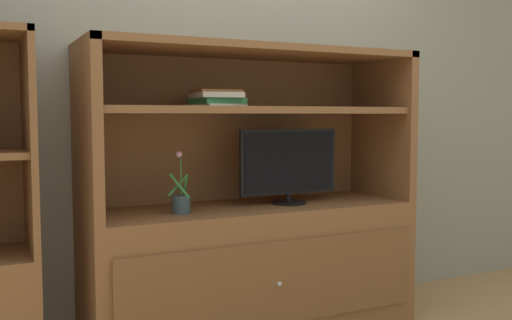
% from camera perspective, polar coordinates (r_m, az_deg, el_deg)
% --- Properties ---
extents(painted_rear_wall, '(6.00, 0.10, 2.80)m').
position_cam_1_polar(painted_rear_wall, '(3.42, -2.99, 8.03)').
color(painted_rear_wall, gray).
rests_on(painted_rear_wall, ground_plane).
extents(media_console, '(1.78, 0.61, 1.54)m').
position_cam_1_polar(media_console, '(3.17, -0.44, -8.07)').
color(media_console, brown).
rests_on(media_console, ground_plane).
extents(tv_monitor, '(0.59, 0.19, 0.41)m').
position_cam_1_polar(tv_monitor, '(3.18, 3.25, -0.47)').
color(tv_monitor, black).
rests_on(tv_monitor, media_console).
extents(potted_plant, '(0.12, 0.09, 0.31)m').
position_cam_1_polar(potted_plant, '(2.90, -7.40, -4.10)').
color(potted_plant, '#384C56').
rests_on(potted_plant, media_console).
extents(magazine_stack, '(0.25, 0.33, 0.08)m').
position_cam_1_polar(magazine_stack, '(3.00, -3.97, 6.07)').
color(magazine_stack, silver).
rests_on(magazine_stack, media_console).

